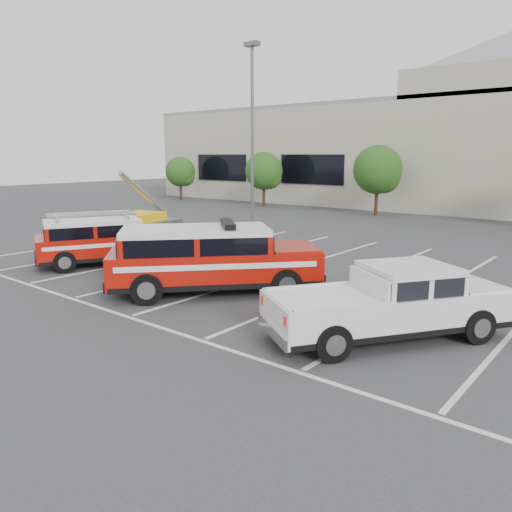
% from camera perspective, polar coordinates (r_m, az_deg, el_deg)
% --- Properties ---
extents(ground, '(120.00, 120.00, 0.00)m').
position_cam_1_polar(ground, '(15.34, -5.85, -4.34)').
color(ground, '#353538').
rests_on(ground, ground).
extents(stall_markings, '(23.00, 15.00, 0.01)m').
position_cam_1_polar(stall_markings, '(18.69, 3.91, -1.40)').
color(stall_markings, silver).
rests_on(stall_markings, ground).
extents(convention_building, '(60.00, 16.99, 13.20)m').
position_cam_1_polar(convention_building, '(43.52, 25.89, 11.09)').
color(convention_building, '#B5AE99').
rests_on(convention_building, ground).
extents(tree_far_left, '(2.77, 2.77, 3.99)m').
position_cam_1_polar(tree_far_left, '(48.03, -8.52, 9.38)').
color(tree_far_left, '#3F2B19').
rests_on(tree_far_left, ground).
extents(tree_left, '(3.07, 3.07, 4.42)m').
position_cam_1_polar(tree_left, '(41.22, 1.05, 9.55)').
color(tree_left, '#3F2B19').
rests_on(tree_left, ground).
extents(tree_mid_left, '(3.37, 3.37, 4.85)m').
position_cam_1_polar(tree_mid_left, '(35.93, 13.89, 9.37)').
color(tree_mid_left, '#3F2B19').
rests_on(tree_mid_left, ground).
extents(light_pole_left, '(0.90, 0.60, 10.24)m').
position_cam_1_polar(light_pole_left, '(29.05, -0.44, 13.50)').
color(light_pole_left, '#59595E').
rests_on(light_pole_left, ground).
extents(fire_chief_suv, '(5.91, 6.17, 2.21)m').
position_cam_1_polar(fire_chief_suv, '(15.30, -5.14, -0.88)').
color(fire_chief_suv, '#9F1007').
rests_on(fire_chief_suv, ground).
extents(white_pickup, '(4.71, 5.66, 1.70)m').
position_cam_1_polar(white_pickup, '(11.92, 15.01, -5.93)').
color(white_pickup, silver).
rests_on(white_pickup, ground).
extents(ladder_suv, '(4.04, 5.43, 2.00)m').
position_cam_1_polar(ladder_suv, '(20.09, -17.00, 1.34)').
color(ladder_suv, '#9F1007').
rests_on(ladder_suv, ground).
extents(utility_rig, '(3.60, 4.49, 3.51)m').
position_cam_1_polar(utility_rig, '(23.59, -13.88, 2.70)').
color(utility_rig, '#59595E').
rests_on(utility_rig, ground).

